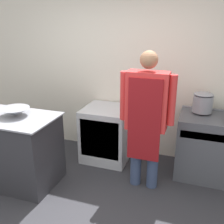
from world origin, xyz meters
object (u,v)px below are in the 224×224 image
Objects in this scene: fridge_unit at (107,133)px; stock_pot at (203,102)px; stove at (215,148)px; person_cook at (146,114)px; mixing_bowl at (15,112)px.

stock_pot is at bearing 4.46° from fridge_unit.
stove is 1.17m from person_cook.
mixing_bowl is at bearing -154.65° from stock_pot.
mixing_bowl is 2.48m from stock_pot.
stock_pot is at bearing 25.35° from mixing_bowl.
stove is 0.56× the size of person_cook.
fridge_unit is (-1.57, 0.01, -0.02)m from stove.
stove is at bearing -26.72° from stock_pot.
stove is at bearing -0.28° from fridge_unit.
fridge_unit is 1.07m from person_cook.
fridge_unit is at bearing 142.85° from person_cook.
stock_pot is (-0.22, 0.11, 0.59)m from stove.
person_cook is (-0.86, -0.53, 0.58)m from stove.
person_cook reaches higher than fridge_unit.
stove is 2.68× the size of mixing_bowl.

